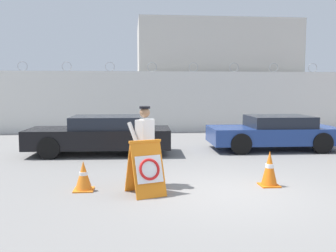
{
  "coord_description": "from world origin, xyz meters",
  "views": [
    {
      "loc": [
        -2.04,
        -7.52,
        2.2
      ],
      "look_at": [
        -1.11,
        2.15,
        1.21
      ],
      "focal_mm": 40.0,
      "sensor_mm": 36.0,
      "label": 1
    }
  ],
  "objects": [
    {
      "name": "ground_plane",
      "position": [
        0.0,
        0.0,
        0.0
      ],
      "size": [
        90.0,
        90.0,
        0.0
      ],
      "primitive_type": "plane",
      "color": "gray"
    },
    {
      "name": "traffic_cone_near",
      "position": [
        -3.09,
        0.5,
        0.32
      ],
      "size": [
        0.42,
        0.42,
        0.64
      ],
      "color": "orange",
      "rests_on": "ground_plane"
    },
    {
      "name": "parked_car_front_coupe",
      "position": [
        -3.09,
        5.01,
        0.65
      ],
      "size": [
        4.74,
        2.04,
        1.27
      ],
      "rotation": [
        0.0,
        0.0,
        3.1
      ],
      "color": "black",
      "rests_on": "ground_plane"
    },
    {
      "name": "parked_car_rear_sedan",
      "position": [
        3.0,
        5.33,
        0.63
      ],
      "size": [
        4.54,
        2.08,
        1.21
      ],
      "rotation": [
        0.0,
        0.0,
        3.12
      ],
      "color": "black",
      "rests_on": "ground_plane"
    },
    {
      "name": "traffic_cone_mid",
      "position": [
        1.03,
        0.49,
        0.4
      ],
      "size": [
        0.42,
        0.42,
        0.8
      ],
      "color": "orange",
      "rests_on": "ground_plane"
    },
    {
      "name": "building_block",
      "position": [
        2.79,
        14.73,
        2.96
      ],
      "size": [
        8.89,
        5.47,
        5.92
      ],
      "color": "beige",
      "rests_on": "ground_plane"
    },
    {
      "name": "barricade_sign",
      "position": [
        -1.76,
        0.07,
        0.56
      ],
      "size": [
        0.87,
        0.94,
        1.14
      ],
      "rotation": [
        0.0,
        0.0,
        0.35
      ],
      "color": "orange",
      "rests_on": "ground_plane"
    },
    {
      "name": "perimeter_wall",
      "position": [
        -0.0,
        11.15,
        1.52
      ],
      "size": [
        36.0,
        0.3,
        3.47
      ],
      "color": "silver",
      "rests_on": "ground_plane"
    },
    {
      "name": "security_guard",
      "position": [
        -1.76,
        0.81,
        1.01
      ],
      "size": [
        0.63,
        0.55,
        1.79
      ],
      "rotation": [
        0.0,
        0.0,
        -2.25
      ],
      "color": "#514C42",
      "rests_on": "ground_plane"
    }
  ]
}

